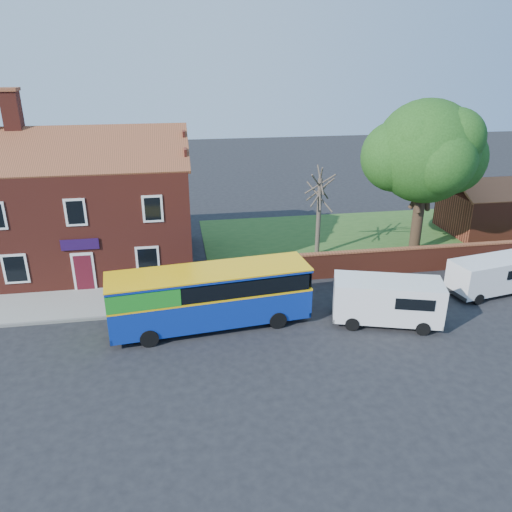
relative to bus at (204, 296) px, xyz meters
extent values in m
plane|color=black|center=(0.70, -2.49, -1.66)|extent=(120.00, 120.00, 0.00)
cube|color=gray|center=(-6.30, 3.26, -1.60)|extent=(18.00, 3.50, 0.12)
cube|color=slate|center=(-6.30, 1.51, -1.59)|extent=(18.00, 0.15, 0.14)
cube|color=#426B28|center=(13.70, 10.51, -1.64)|extent=(26.00, 12.00, 0.04)
cube|color=maroon|center=(-6.30, 9.01, 1.59)|extent=(12.00, 8.00, 6.50)
cube|color=brown|center=(-6.30, 7.01, 5.84)|extent=(12.30, 4.08, 2.16)
cube|color=brown|center=(-6.30, 11.01, 5.84)|extent=(12.30, 4.08, 2.16)
cube|color=maroon|center=(-9.70, 9.01, 7.74)|extent=(0.90, 0.90, 2.20)
cube|color=black|center=(-6.30, 4.98, 2.94)|extent=(1.10, 0.06, 1.50)
cube|color=#4C0F19|center=(-6.30, 4.96, -0.56)|extent=(0.95, 0.04, 2.10)
cube|color=silver|center=(-6.30, 4.98, -0.51)|extent=(1.20, 0.06, 2.30)
cube|color=#220D3A|center=(-6.30, 4.95, 1.14)|extent=(2.00, 0.06, 0.60)
cube|color=maroon|center=(13.70, 4.51, -0.91)|extent=(22.00, 0.30, 1.50)
cube|color=brown|center=(13.70, 4.51, -0.11)|extent=(22.00, 0.38, 0.10)
cube|color=maroon|center=(22.70, 10.51, -0.16)|extent=(8.00, 5.00, 3.00)
cube|color=brown|center=(22.70, 11.76, 1.89)|extent=(8.20, 2.56, 1.24)
cube|color=#0D2C97|center=(0.30, 0.03, -0.57)|extent=(9.74, 3.41, 1.52)
cube|color=#FFB80D|center=(0.30, 0.03, 0.19)|extent=(9.76, 3.43, 0.10)
cube|color=black|center=(0.30, 0.03, 0.64)|extent=(9.36, 3.39, 0.76)
cube|color=#1F9122|center=(-2.82, -0.31, 0.64)|extent=(3.49, 2.76, 0.81)
cube|color=#0D2C97|center=(0.30, 0.03, 1.15)|extent=(9.74, 3.41, 0.14)
cube|color=#FFB80D|center=(0.30, 0.03, 1.23)|extent=(9.78, 3.45, 0.06)
cylinder|color=black|center=(-2.61, -1.40, -1.23)|extent=(0.88, 0.37, 0.86)
cylinder|color=black|center=(-2.85, 0.81, -1.23)|extent=(0.88, 0.37, 0.86)
cylinder|color=black|center=(3.46, -0.74, -1.23)|extent=(0.88, 0.37, 0.86)
cylinder|color=black|center=(3.22, 1.47, -1.23)|extent=(0.88, 0.37, 0.86)
cube|color=white|center=(8.80, -1.10, -0.38)|extent=(5.51, 3.46, 1.95)
cube|color=black|center=(11.02, -1.77, -0.07)|extent=(0.59, 1.69, 0.77)
cube|color=black|center=(11.22, -1.83, -1.25)|extent=(0.70, 1.99, 0.25)
cylinder|color=black|center=(6.95, -1.54, -1.32)|extent=(0.71, 0.41, 0.68)
cylinder|color=black|center=(7.51, 0.31, -1.32)|extent=(0.71, 0.41, 0.68)
cylinder|color=black|center=(10.10, -2.50, -1.32)|extent=(0.71, 0.41, 0.68)
cylinder|color=black|center=(10.66, -0.65, -1.32)|extent=(0.71, 0.41, 0.68)
cube|color=white|center=(15.74, 1.05, -0.51)|extent=(4.85, 2.65, 1.74)
cylinder|color=black|center=(14.45, -0.07, -1.36)|extent=(0.64, 0.33, 0.61)
cylinder|color=black|center=(14.14, 1.62, -1.36)|extent=(0.64, 0.33, 0.61)
cylinder|color=black|center=(17.02, 2.16, -1.36)|extent=(0.64, 0.33, 0.61)
cylinder|color=black|center=(14.54, 7.63, 0.39)|extent=(0.71, 0.71, 4.11)
sphere|color=#2A631E|center=(14.54, 7.63, 5.04)|extent=(6.43, 6.43, 6.43)
sphere|color=#2A631E|center=(16.42, 7.99, 4.50)|extent=(4.65, 4.65, 4.65)
sphere|color=#2A631E|center=(12.85, 8.17, 4.68)|extent=(4.47, 4.47, 4.47)
cylinder|color=#4C4238|center=(7.97, 8.19, 0.90)|extent=(0.29, 0.29, 5.13)
cylinder|color=#4C4238|center=(7.97, 8.19, 2.73)|extent=(0.30, 2.50, 2.01)
cylinder|color=#4C4238|center=(7.97, 8.19, 2.55)|extent=(1.31, 1.85, 1.84)
cylinder|color=#4C4238|center=(7.97, 8.19, 2.92)|extent=(2.10, 0.96, 2.04)
camera|label=1|loc=(-1.02, -21.41, 10.71)|focal=35.00mm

